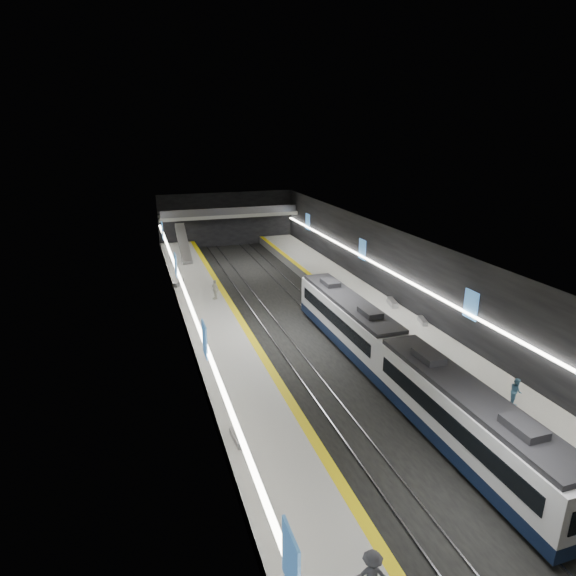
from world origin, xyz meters
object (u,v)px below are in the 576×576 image
object	(u,v)px
passenger_right_b	(516,391)
passenger_left_b	(372,575)
escalator	(183,243)
bench_right_near	(423,321)
bench_left_far	(178,283)
passenger_left_a	(215,290)
train	(394,358)
bench_left_near	(237,438)
bench_right_far	(392,303)

from	to	relation	value
passenger_right_b	passenger_left_b	xyz separation A→B (m)	(-14.36, -8.77, 0.15)
escalator	passenger_left_b	bearing A→B (deg)	-89.04
bench_right_near	bench_left_far	bearing A→B (deg)	153.29
escalator	passenger_left_a	distance (m)	17.12
passenger_right_b	bench_left_far	bearing A→B (deg)	59.28
train	passenger_right_b	size ratio (longest dim) A/B	18.03
escalator	passenger_left_b	world-z (taller)	escalator
escalator	bench_left_far	distance (m)	11.68
bench_left_near	passenger_right_b	xyz separation A→B (m)	(16.96, -1.59, 0.64)
bench_left_near	passenger_left_a	size ratio (longest dim) A/B	0.83
train	bench_left_far	distance (m)	27.38
escalator	passenger_left_a	size ratio (longest dim) A/B	4.12
escalator	passenger_right_b	size ratio (longest dim) A/B	4.80
escalator	bench_left_far	world-z (taller)	escalator
bench_right_near	bench_right_far	bearing A→B (deg)	108.76
passenger_left_b	bench_right_near	bearing A→B (deg)	-107.64
bench_right_near	passenger_right_b	distance (m)	12.89
passenger_left_a	passenger_left_b	world-z (taller)	passenger_left_b
bench_left_near	bench_left_far	distance (m)	28.55
train	bench_right_near	bearing A→B (deg)	45.86
bench_left_near	passenger_left_b	xyz separation A→B (m)	(2.60, -10.36, 0.79)
bench_left_near	passenger_left_a	world-z (taller)	passenger_left_a
bench_right_near	bench_left_near	bearing A→B (deg)	-133.47
bench_left_near	bench_left_far	world-z (taller)	bench_left_far
bench_right_near	passenger_left_a	world-z (taller)	passenger_left_a
passenger_right_b	escalator	bearing A→B (deg)	49.70
train	bench_right_far	xyz separation A→B (m)	(6.75, 11.97, -0.95)
bench_left_near	passenger_left_b	world-z (taller)	passenger_left_b
passenger_right_b	train	bearing A→B (deg)	72.80
passenger_left_a	passenger_left_b	size ratio (longest dim) A/B	0.98
bench_right_near	escalator	bearing A→B (deg)	136.35
train	bench_right_near	world-z (taller)	train
bench_left_far	passenger_left_a	size ratio (longest dim) A/B	1.07
escalator	passenger_right_b	bearing A→B (deg)	-69.90
bench_left_near	escalator	bearing A→B (deg)	83.31
escalator	bench_right_near	size ratio (longest dim) A/B	4.89
train	bench_left_near	size ratio (longest dim) A/B	18.70
bench_right_far	escalator	bearing A→B (deg)	139.00
train	bench_right_far	size ratio (longest dim) A/B	14.65
train	bench_right_near	size ratio (longest dim) A/B	18.36
bench_right_near	passenger_left_a	bearing A→B (deg)	159.46
passenger_left_b	passenger_right_b	bearing A→B (deg)	-129.32
bench_right_far	passenger_left_b	world-z (taller)	passenger_left_b
train	bench_left_near	distance (m)	12.44
bench_right_far	bench_left_far	bearing A→B (deg)	160.13
bench_right_far	passenger_left_a	bearing A→B (deg)	170.20
bench_left_near	bench_right_far	bearing A→B (deg)	36.53
bench_left_far	bench_right_far	distance (m)	22.59
bench_left_near	bench_right_near	bearing A→B (deg)	26.58
bench_left_far	bench_right_near	size ratio (longest dim) A/B	1.26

